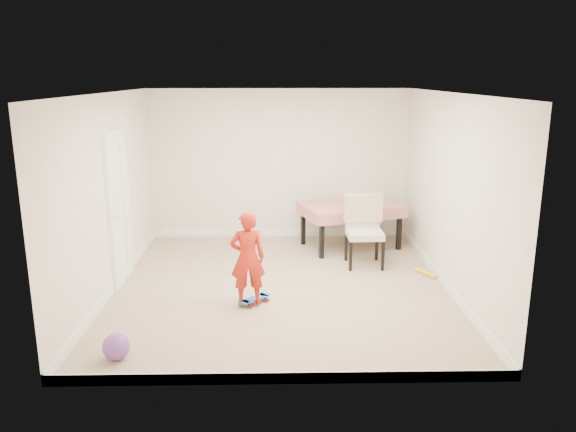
{
  "coord_description": "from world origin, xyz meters",
  "views": [
    {
      "loc": [
        -0.06,
        -7.22,
        2.82
      ],
      "look_at": [
        0.1,
        0.2,
        0.95
      ],
      "focal_mm": 35.0,
      "sensor_mm": 36.0,
      "label": 1
    }
  ],
  "objects_px": {
    "child": "(248,261)",
    "skateboard": "(255,301)",
    "dining_table": "(350,226)",
    "dining_chair": "(365,232)",
    "balloon": "(116,347)"
  },
  "relations": [
    {
      "from": "dining_table",
      "to": "skateboard",
      "type": "height_order",
      "value": "dining_table"
    },
    {
      "from": "dining_chair",
      "to": "skateboard",
      "type": "height_order",
      "value": "dining_chair"
    },
    {
      "from": "dining_chair",
      "to": "skateboard",
      "type": "xyz_separation_m",
      "value": [
        -1.61,
        -1.43,
        -0.5
      ]
    },
    {
      "from": "dining_table",
      "to": "skateboard",
      "type": "relative_size",
      "value": 3.18
    },
    {
      "from": "skateboard",
      "to": "dining_chair",
      "type": "bearing_deg",
      "value": -1.43
    },
    {
      "from": "balloon",
      "to": "dining_chair",
      "type": "bearing_deg",
      "value": 43.88
    },
    {
      "from": "dining_chair",
      "to": "child",
      "type": "xyz_separation_m",
      "value": [
        -1.68,
        -1.5,
        0.06
      ]
    },
    {
      "from": "skateboard",
      "to": "child",
      "type": "bearing_deg",
      "value": 178.24
    },
    {
      "from": "child",
      "to": "skateboard",
      "type": "bearing_deg",
      "value": -145.6
    },
    {
      "from": "balloon",
      "to": "dining_table",
      "type": "bearing_deg",
      "value": 52.95
    },
    {
      "from": "child",
      "to": "balloon",
      "type": "height_order",
      "value": "child"
    },
    {
      "from": "dining_table",
      "to": "child",
      "type": "bearing_deg",
      "value": -141.48
    },
    {
      "from": "dining_table",
      "to": "skateboard",
      "type": "distance_m",
      "value": 2.86
    },
    {
      "from": "child",
      "to": "balloon",
      "type": "distance_m",
      "value": 1.91
    },
    {
      "from": "skateboard",
      "to": "balloon",
      "type": "distance_m",
      "value": 1.96
    }
  ]
}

